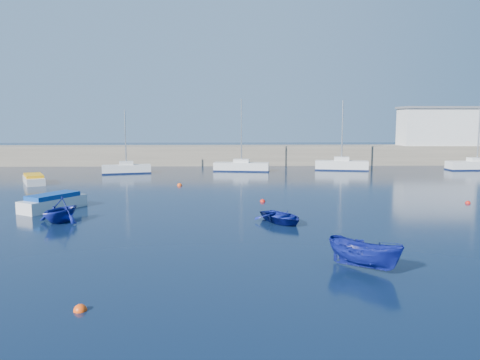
{
  "coord_description": "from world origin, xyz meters",
  "views": [
    {
      "loc": [
        0.92,
        -17.84,
        6.04
      ],
      "look_at": [
        1.96,
        16.81,
        1.6
      ],
      "focal_mm": 35.0,
      "sensor_mm": 36.0,
      "label": 1
    }
  ],
  "objects_px": {
    "sailboat_6": "(241,166)",
    "sailboat_7": "(341,165)",
    "sailboat_5": "(126,169)",
    "dinghy_right": "(365,254)",
    "motorboat_1": "(53,202)",
    "sailboat_8": "(477,165)",
    "motorboat_2": "(34,179)",
    "dinghy_center": "(282,217)",
    "harbor_office": "(437,127)",
    "dinghy_left": "(60,210)"
  },
  "relations": [
    {
      "from": "sailboat_6",
      "to": "sailboat_7",
      "type": "height_order",
      "value": "sailboat_6"
    },
    {
      "from": "sailboat_5",
      "to": "dinghy_right",
      "type": "xyz_separation_m",
      "value": [
        17.0,
        -35.2,
        0.08
      ]
    },
    {
      "from": "motorboat_1",
      "to": "dinghy_right",
      "type": "distance_m",
      "value": 21.91
    },
    {
      "from": "sailboat_8",
      "to": "motorboat_1",
      "type": "height_order",
      "value": "sailboat_8"
    },
    {
      "from": "motorboat_1",
      "to": "sailboat_6",
      "type": "bearing_deg",
      "value": 91.54
    },
    {
      "from": "motorboat_2",
      "to": "dinghy_center",
      "type": "distance_m",
      "value": 28.09
    },
    {
      "from": "sailboat_8",
      "to": "dinghy_right",
      "type": "relative_size",
      "value": 2.82
    },
    {
      "from": "motorboat_1",
      "to": "motorboat_2",
      "type": "distance_m",
      "value": 14.88
    },
    {
      "from": "motorboat_2",
      "to": "sailboat_8",
      "type": "bearing_deg",
      "value": -14.7
    },
    {
      "from": "harbor_office",
      "to": "sailboat_6",
      "type": "relative_size",
      "value": 1.17
    },
    {
      "from": "sailboat_5",
      "to": "dinghy_left",
      "type": "distance_m",
      "value": 25.92
    },
    {
      "from": "harbor_office",
      "to": "sailboat_6",
      "type": "bearing_deg",
      "value": -163.11
    },
    {
      "from": "motorboat_2",
      "to": "dinghy_left",
      "type": "relative_size",
      "value": 1.64
    },
    {
      "from": "sailboat_6",
      "to": "sailboat_7",
      "type": "relative_size",
      "value": 1.02
    },
    {
      "from": "motorboat_2",
      "to": "dinghy_right",
      "type": "height_order",
      "value": "dinghy_right"
    },
    {
      "from": "sailboat_5",
      "to": "sailboat_7",
      "type": "relative_size",
      "value": 0.86
    },
    {
      "from": "sailboat_5",
      "to": "sailboat_8",
      "type": "height_order",
      "value": "sailboat_8"
    },
    {
      "from": "sailboat_6",
      "to": "motorboat_2",
      "type": "relative_size",
      "value": 1.81
    },
    {
      "from": "motorboat_1",
      "to": "dinghy_center",
      "type": "relative_size",
      "value": 1.4
    },
    {
      "from": "sailboat_8",
      "to": "dinghy_center",
      "type": "bearing_deg",
      "value": 133.8
    },
    {
      "from": "harbor_office",
      "to": "sailboat_7",
      "type": "relative_size",
      "value": 1.19
    },
    {
      "from": "dinghy_left",
      "to": "dinghy_right",
      "type": "bearing_deg",
      "value": -10.12
    },
    {
      "from": "sailboat_6",
      "to": "dinghy_center",
      "type": "bearing_deg",
      "value": -168.61
    },
    {
      "from": "motorboat_1",
      "to": "harbor_office",
      "type": "bearing_deg",
      "value": 69.37
    },
    {
      "from": "motorboat_2",
      "to": "dinghy_center",
      "type": "bearing_deg",
      "value": -66.93
    },
    {
      "from": "sailboat_8",
      "to": "sailboat_5",
      "type": "bearing_deg",
      "value": 90.79
    },
    {
      "from": "sailboat_8",
      "to": "motorboat_2",
      "type": "height_order",
      "value": "sailboat_8"
    },
    {
      "from": "sailboat_6",
      "to": "dinghy_right",
      "type": "relative_size",
      "value": 2.59
    },
    {
      "from": "harbor_office",
      "to": "sailboat_8",
      "type": "xyz_separation_m",
      "value": [
        1.63,
        -7.77,
        -4.51
      ]
    },
    {
      "from": "harbor_office",
      "to": "dinghy_left",
      "type": "relative_size",
      "value": 3.46
    },
    {
      "from": "sailboat_7",
      "to": "motorboat_1",
      "type": "bearing_deg",
      "value": 144.97
    },
    {
      "from": "dinghy_center",
      "to": "motorboat_2",
      "type": "bearing_deg",
      "value": 111.34
    },
    {
      "from": "sailboat_6",
      "to": "sailboat_8",
      "type": "relative_size",
      "value": 0.92
    },
    {
      "from": "motorboat_1",
      "to": "dinghy_center",
      "type": "bearing_deg",
      "value": 14.31
    },
    {
      "from": "harbor_office",
      "to": "dinghy_center",
      "type": "xyz_separation_m",
      "value": [
        -25.81,
        -36.76,
        -4.75
      ]
    },
    {
      "from": "dinghy_center",
      "to": "dinghy_right",
      "type": "distance_m",
      "value": 9.14
    },
    {
      "from": "dinghy_left",
      "to": "dinghy_right",
      "type": "relative_size",
      "value": 0.88
    },
    {
      "from": "motorboat_2",
      "to": "dinghy_right",
      "type": "distance_m",
      "value": 35.9
    },
    {
      "from": "harbor_office",
      "to": "dinghy_center",
      "type": "distance_m",
      "value": 45.17
    },
    {
      "from": "sailboat_7",
      "to": "sailboat_8",
      "type": "height_order",
      "value": "sailboat_8"
    },
    {
      "from": "dinghy_left",
      "to": "dinghy_center",
      "type": "bearing_deg",
      "value": 18.83
    },
    {
      "from": "sailboat_6",
      "to": "sailboat_5",
      "type": "bearing_deg",
      "value": 107.59
    },
    {
      "from": "sailboat_5",
      "to": "dinghy_center",
      "type": "distance_m",
      "value": 30.18
    },
    {
      "from": "sailboat_6",
      "to": "motorboat_2",
      "type": "distance_m",
      "value": 22.88
    },
    {
      "from": "harbor_office",
      "to": "sailboat_8",
      "type": "height_order",
      "value": "sailboat_8"
    },
    {
      "from": "sailboat_8",
      "to": "sailboat_7",
      "type": "bearing_deg",
      "value": 86.62
    },
    {
      "from": "motorboat_1",
      "to": "dinghy_right",
      "type": "relative_size",
      "value": 1.42
    },
    {
      "from": "harbor_office",
      "to": "dinghy_right",
      "type": "bearing_deg",
      "value": -117.24
    },
    {
      "from": "sailboat_5",
      "to": "sailboat_6",
      "type": "bearing_deg",
      "value": -96.11
    },
    {
      "from": "harbor_office",
      "to": "motorboat_1",
      "type": "distance_m",
      "value": 52.22
    }
  ]
}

